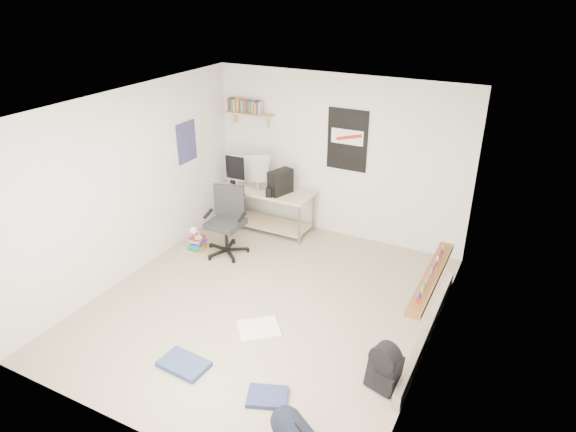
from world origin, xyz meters
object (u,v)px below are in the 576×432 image
at_px(office_chair, 226,223).
at_px(backpack, 384,371).
at_px(desk, 269,208).
at_px(book_stack, 198,240).

distance_m(office_chair, backpack, 3.31).
bearing_deg(desk, book_stack, -127.93).
height_order(office_chair, backpack, office_chair).
relative_size(office_chair, backpack, 2.52).
xyz_separation_m(desk, backpack, (2.73, -2.55, -0.16)).
height_order(office_chair, book_stack, office_chair).
relative_size(desk, book_stack, 3.57).
distance_m(desk, backpack, 3.74).
relative_size(office_chair, book_stack, 2.46).
bearing_deg(backpack, desk, 153.07).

